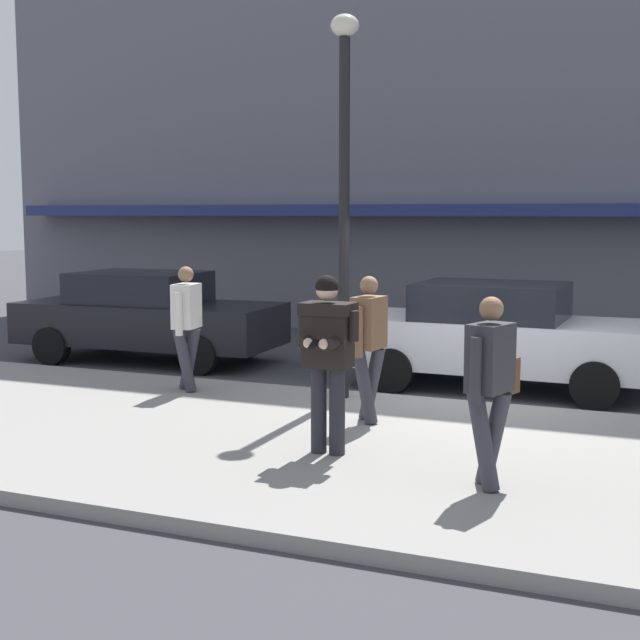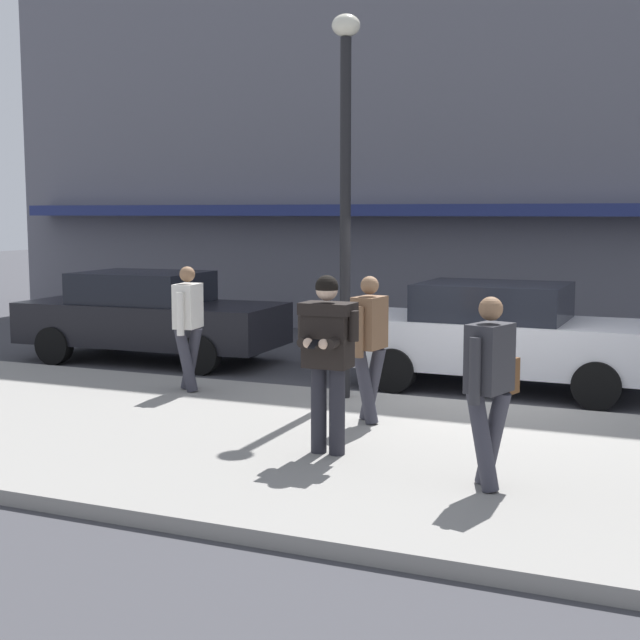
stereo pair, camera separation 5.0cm
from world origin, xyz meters
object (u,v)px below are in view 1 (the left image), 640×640
at_px(man_texting_on_phone, 328,345).
at_px(street_lamp_post, 344,166).
at_px(pedestrian_with_bag, 491,379).
at_px(pedestrian_in_light_coat, 187,320).
at_px(pedestrian_dark_coat, 369,339).
at_px(parked_sedan_near, 148,316).
at_px(parked_sedan_mid, 500,335).

height_order(man_texting_on_phone, street_lamp_post, street_lamp_post).
bearing_deg(pedestrian_with_bag, man_texting_on_phone, 165.35).
relative_size(pedestrian_in_light_coat, pedestrian_dark_coat, 1.00).
height_order(parked_sedan_near, street_lamp_post, street_lamp_post).
relative_size(pedestrian_in_light_coat, street_lamp_post, 0.35).
height_order(pedestrian_with_bag, pedestrian_dark_coat, same).
xyz_separation_m(parked_sedan_near, pedestrian_in_light_coat, (2.34, -2.54, 0.32)).
distance_m(pedestrian_in_light_coat, pedestrian_dark_coat, 2.98).
relative_size(parked_sedan_near, parked_sedan_mid, 1.01).
distance_m(parked_sedan_mid, pedestrian_with_bag, 5.25).
bearing_deg(pedestrian_in_light_coat, parked_sedan_near, 132.62).
xyz_separation_m(pedestrian_in_light_coat, pedestrian_with_bag, (4.71, -2.67, -0.00)).
xyz_separation_m(parked_sedan_mid, street_lamp_post, (-1.63, -2.07, 2.35)).
bearing_deg(man_texting_on_phone, pedestrian_in_light_coat, 143.38).
xyz_separation_m(parked_sedan_mid, pedestrian_in_light_coat, (-3.75, -2.48, 0.32)).
relative_size(parked_sedan_near, pedestrian_in_light_coat, 2.69).
height_order(pedestrian_in_light_coat, pedestrian_dark_coat, same).
xyz_separation_m(parked_sedan_mid, pedestrian_with_bag, (0.96, -5.15, 0.32)).
distance_m(pedestrian_dark_coat, street_lamp_post, 2.46).
height_order(parked_sedan_mid, pedestrian_with_bag, pedestrian_with_bag).
relative_size(parked_sedan_mid, street_lamp_post, 0.93).
distance_m(parked_sedan_mid, pedestrian_dark_coat, 3.36).
bearing_deg(pedestrian_dark_coat, man_texting_on_phone, -86.40).
bearing_deg(man_texting_on_phone, parked_sedan_mid, 80.69).
relative_size(pedestrian_with_bag, street_lamp_post, 0.35).
distance_m(parked_sedan_near, man_texting_on_phone, 7.14).
bearing_deg(man_texting_on_phone, street_lamp_post, 108.04).
distance_m(pedestrian_with_bag, street_lamp_post, 4.51).
bearing_deg(parked_sedan_near, man_texting_on_phone, -41.81).
relative_size(parked_sedan_near, pedestrian_with_bag, 2.69).
distance_m(parked_sedan_near, pedestrian_with_bag, 8.77).
distance_m(parked_sedan_near, pedestrian_dark_coat, 6.18).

